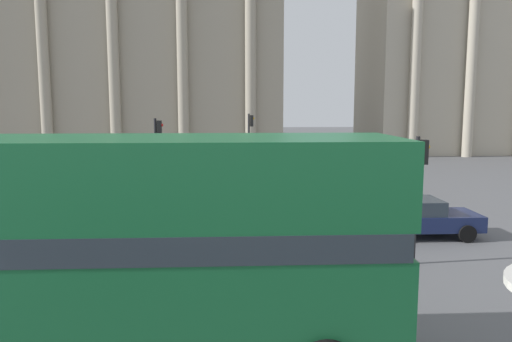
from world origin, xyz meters
The scene contains 11 objects.
double_decker_bus centered at (-2.67, 6.36, 2.30)m, with size 10.22×2.64×4.10m.
plaza_building_left centered at (-9.81, 45.57, 12.26)m, with size 28.47×11.90×24.53m.
plaza_building_right centered at (25.67, 46.95, 11.05)m, with size 25.54×11.90×22.11m.
traffic_light_near centered at (5.01, 11.90, 2.45)m, with size 0.42×0.24×3.74m.
traffic_light_mid centered at (-3.66, 20.49, 2.62)m, with size 0.42×0.24×4.03m.
traffic_light_far centered at (0.85, 29.21, 2.65)m, with size 0.42×0.24×4.07m.
car_navy centered at (6.13, 14.91, 0.70)m, with size 4.20×1.93×1.35m.
car_black centered at (6.01, 22.08, 0.70)m, with size 4.20×1.93×1.35m.
pedestrian_yellow centered at (-5.66, 24.30, 1.05)m, with size 0.32×0.32×1.82m.
pedestrian_grey centered at (9.65, 31.89, 1.05)m, with size 0.32×0.32×1.81m.
pedestrian_blue centered at (0.68, 10.84, 0.96)m, with size 0.32×0.32×1.67m.
Camera 1 is at (-0.42, -1.99, 4.64)m, focal length 35.00 mm.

